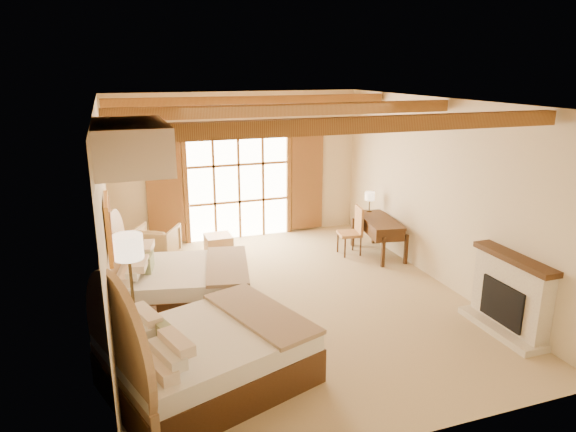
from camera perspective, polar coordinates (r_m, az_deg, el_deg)
name	(u,v)px	position (r m, az deg, el deg)	size (l,w,h in m)	color
floor	(291,299)	(8.58, 0.36, -9.25)	(7.00, 7.00, 0.00)	tan
wall_back	(238,167)	(11.30, -5.60, 5.49)	(5.50, 5.50, 0.00)	beige
wall_left	(106,223)	(7.59, -19.58, -0.72)	(7.00, 7.00, 0.00)	beige
wall_right	(441,192)	(9.28, 16.60, 2.53)	(7.00, 7.00, 0.00)	beige
ceiling	(292,102)	(7.76, 0.40, 12.60)	(7.00, 7.00, 0.00)	#A87335
ceiling_beams	(292,110)	(7.77, 0.40, 11.72)	(5.39, 4.60, 0.18)	olive
french_doors	(239,183)	(11.31, -5.48, 3.70)	(3.95, 0.08, 2.60)	white
fireplace	(509,298)	(8.07, 23.34, -8.39)	(0.46, 1.40, 1.16)	beige
painting	(109,228)	(6.83, -19.27, -1.22)	(0.06, 0.95, 0.75)	gold
canopy_valance	(131,145)	(5.35, -17.06, 7.57)	(0.70, 1.40, 0.45)	#F2DFC4
bed_near	(195,353)	(6.36, -10.35, -14.70)	(2.77, 2.34, 1.49)	#412614
bed_far	(172,282)	(8.37, -12.79, -7.17)	(2.44, 2.01, 1.41)	#412614
nightstand	(137,339)	(7.06, -16.46, -13.01)	(0.53, 0.53, 0.64)	#412614
floor_lamp	(129,255)	(6.63, -17.26, -4.15)	(0.36, 0.36, 1.72)	#3D3019
armchair	(156,244)	(10.35, -14.44, -3.05)	(0.78, 0.80, 0.73)	tan
ottoman	(219,244)	(10.65, -7.73, -3.11)	(0.52, 0.52, 0.38)	tan
desk	(378,235)	(10.57, 10.01, -2.14)	(0.83, 1.48, 0.75)	#412614
desk_chair	(350,240)	(10.54, 6.94, -2.62)	(0.50, 0.49, 0.99)	#B67D4D
desk_lamp	(370,197)	(10.90, 9.07, 2.11)	(0.21, 0.21, 0.42)	#3D3019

